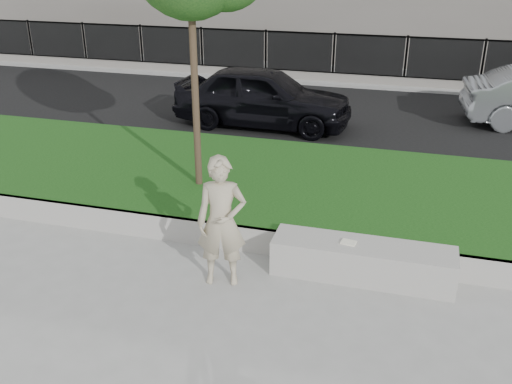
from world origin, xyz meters
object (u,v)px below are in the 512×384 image
(man, at_px, (222,222))
(car_dark, at_px, (263,96))
(stone_bench, at_px, (362,261))
(book, at_px, (349,242))

(man, xyz_separation_m, car_dark, (-1.30, 6.82, -0.12))
(stone_bench, xyz_separation_m, book, (-0.20, -0.01, 0.26))
(car_dark, bearing_deg, man, -167.53)
(stone_bench, relative_size, man, 1.37)
(book, distance_m, car_dark, 6.86)
(man, bearing_deg, stone_bench, 4.37)
(man, bearing_deg, book, 6.17)
(book, bearing_deg, man, -149.32)
(stone_bench, bearing_deg, car_dark, 116.42)
(man, height_order, car_dark, man)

